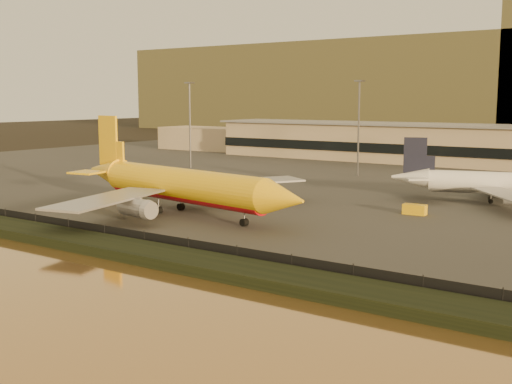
{
  "coord_description": "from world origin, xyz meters",
  "views": [
    {
      "loc": [
        64.31,
        -76.12,
        20.68
      ],
      "look_at": [
        3.7,
        12.0,
        5.13
      ],
      "focal_mm": 45.0,
      "sensor_mm": 36.0,
      "label": 1
    }
  ],
  "objects": [
    {
      "name": "white_narrowbody_jet",
      "position": [
        33.43,
        55.73,
        3.98
      ],
      "size": [
        43.35,
        41.34,
        12.68
      ],
      "rotation": [
        0.0,
        0.0,
        0.29
      ],
      "color": "white",
      "rests_on": "tarmac"
    },
    {
      "name": "embankment",
      "position": [
        0.0,
        -17.0,
        0.7
      ],
      "size": [
        320.0,
        7.0,
        1.4
      ],
      "primitive_type": "cube",
      "color": "black",
      "rests_on": "ground"
    },
    {
      "name": "gse_vehicle_yellow",
      "position": [
        23.74,
        32.96,
        1.12
      ],
      "size": [
        4.16,
        2.04,
        1.84
      ],
      "primitive_type": "cube",
      "rotation": [
        0.0,
        0.0,
        0.05
      ],
      "color": "yellow",
      "rests_on": "tarmac"
    },
    {
      "name": "tarmac",
      "position": [
        0.0,
        95.0,
        0.1
      ],
      "size": [
        320.0,
        220.0,
        0.2
      ],
      "primitive_type": "cube",
      "color": "#2D2D2D",
      "rests_on": "ground"
    },
    {
      "name": "perimeter_fence",
      "position": [
        0.0,
        -13.0,
        1.3
      ],
      "size": [
        300.0,
        0.05,
        2.2
      ],
      "primitive_type": "cube",
      "color": "black",
      "rests_on": "tarmac"
    },
    {
      "name": "dhl_cargo_jet",
      "position": [
        -11.19,
        9.72,
        5.33
      ],
      "size": [
        57.39,
        55.56,
        17.17
      ],
      "rotation": [
        0.0,
        0.0,
        -0.17
      ],
      "color": "yellow",
      "rests_on": "tarmac"
    },
    {
      "name": "apron_light_masts",
      "position": [
        15.0,
        75.0,
        15.7
      ],
      "size": [
        152.2,
        12.2,
        25.4
      ],
      "color": "slate",
      "rests_on": "tarmac"
    },
    {
      "name": "gse_vehicle_white",
      "position": [
        -20.33,
        36.96,
        1.23
      ],
      "size": [
        4.98,
        3.37,
        2.05
      ],
      "primitive_type": "cube",
      "rotation": [
        0.0,
        0.0,
        -0.32
      ],
      "color": "white",
      "rests_on": "tarmac"
    },
    {
      "name": "ground",
      "position": [
        0.0,
        0.0,
        0.0
      ],
      "size": [
        900.0,
        900.0,
        0.0
      ],
      "primitive_type": "plane",
      "color": "black",
      "rests_on": "ground"
    },
    {
      "name": "terminal_building",
      "position": [
        -14.52,
        125.55,
        6.25
      ],
      "size": [
        202.0,
        25.0,
        12.6
      ],
      "color": "tan",
      "rests_on": "tarmac"
    }
  ]
}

